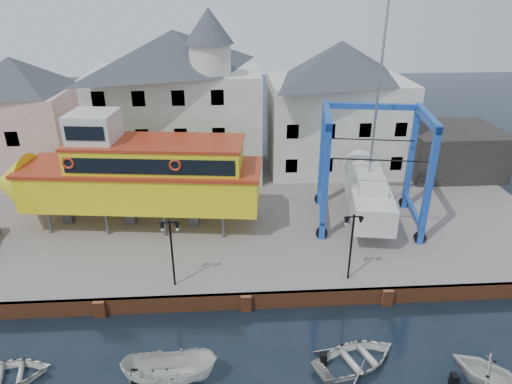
{
  "coord_description": "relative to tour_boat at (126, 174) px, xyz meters",
  "views": [
    {
      "loc": [
        -0.73,
        -20.4,
        16.74
      ],
      "look_at": [
        1.0,
        7.0,
        4.0
      ],
      "focal_mm": 32.0,
      "sensor_mm": 36.0,
      "label": 1
    }
  ],
  "objects": [
    {
      "name": "ground",
      "position": [
        7.76,
        -8.71,
        -4.81
      ],
      "size": [
        140.0,
        140.0,
        0.0
      ],
      "primitive_type": "plane",
      "color": "black",
      "rests_on": "ground"
    },
    {
      "name": "hardstanding",
      "position": [
        7.76,
        2.29,
        -4.31
      ],
      "size": [
        44.0,
        22.0,
        1.0
      ],
      "primitive_type": "cube",
      "color": "slate",
      "rests_on": "ground"
    },
    {
      "name": "quay_wall",
      "position": [
        7.76,
        -8.6,
        -4.31
      ],
      "size": [
        44.0,
        0.47,
        1.0
      ],
      "color": "brown",
      "rests_on": "ground"
    },
    {
      "name": "building_pink",
      "position": [
        -10.24,
        9.29,
        1.34
      ],
      "size": [
        8.0,
        7.0,
        10.3
      ],
      "color": "#C29993",
      "rests_on": "hardstanding"
    },
    {
      "name": "building_white_main",
      "position": [
        2.89,
        9.69,
        2.54
      ],
      "size": [
        14.0,
        8.3,
        14.0
      ],
      "color": "#B8B9A9",
      "rests_on": "hardstanding"
    },
    {
      "name": "building_white_right",
      "position": [
        16.76,
        10.29,
        1.79
      ],
      "size": [
        12.0,
        8.0,
        11.2
      ],
      "color": "#B8B9A9",
      "rests_on": "hardstanding"
    },
    {
      "name": "shed_dark",
      "position": [
        26.76,
        8.29,
        -1.81
      ],
      "size": [
        8.0,
        7.0,
        4.0
      ],
      "primitive_type": "cube",
      "color": "black",
      "rests_on": "hardstanding"
    },
    {
      "name": "lamp_post_left",
      "position": [
        3.76,
        -7.51,
        -0.63
      ],
      "size": [
        1.12,
        0.32,
        4.2
      ],
      "color": "black",
      "rests_on": "hardstanding"
    },
    {
      "name": "lamp_post_right",
      "position": [
        13.76,
        -7.51,
        -0.63
      ],
      "size": [
        1.12,
        0.32,
        4.2
      ],
      "color": "black",
      "rests_on": "hardstanding"
    },
    {
      "name": "tour_boat",
      "position": [
        0.0,
        0.0,
        0.0
      ],
      "size": [
        18.91,
        6.46,
        8.07
      ],
      "rotation": [
        0.0,
        0.0,
        -0.11
      ],
      "color": "#59595E",
      "rests_on": "hardstanding"
    },
    {
      "name": "travel_lift",
      "position": [
        16.85,
        0.15,
        -1.24
      ],
      "size": [
        8.01,
        10.51,
        15.45
      ],
      "rotation": [
        0.0,
        0.0,
        -0.16
      ],
      "color": "#1647A6",
      "rests_on": "hardstanding"
    },
    {
      "name": "motorboat_a",
      "position": [
        4.09,
        -13.58,
        -4.81
      ],
      "size": [
        4.41,
        1.78,
        1.68
      ],
      "primitive_type": "imported",
      "rotation": [
        0.0,
        0.0,
        1.54
      ],
      "color": "silver",
      "rests_on": "ground"
    },
    {
      "name": "motorboat_b",
      "position": [
        12.84,
        -13.05,
        -4.81
      ],
      "size": [
        5.11,
        4.41,
        0.89
      ],
      "primitive_type": "imported",
      "rotation": [
        0.0,
        0.0,
        1.94
      ],
      "color": "silver",
      "rests_on": "ground"
    },
    {
      "name": "motorboat_d",
      "position": [
        -3.5,
        -13.03,
        -4.81
      ],
      "size": [
        4.51,
        3.68,
        0.82
      ],
      "primitive_type": "imported",
      "rotation": [
        0.0,
        0.0,
        1.81
      ],
      "color": "silver",
      "rests_on": "ground"
    }
  ]
}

